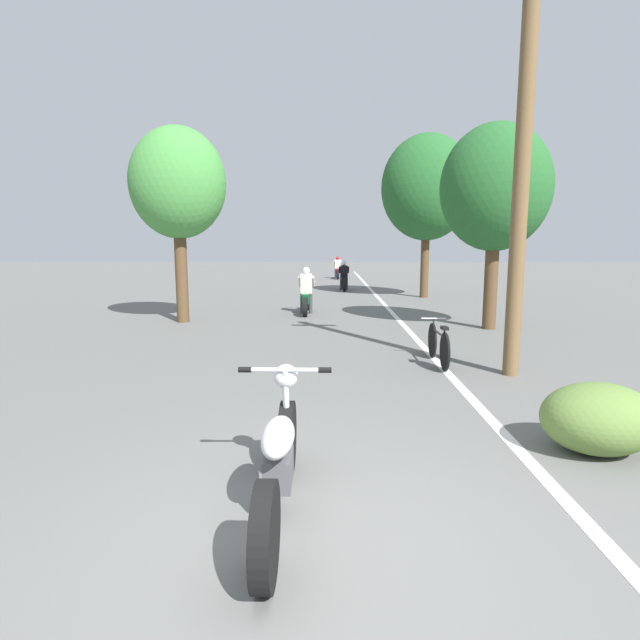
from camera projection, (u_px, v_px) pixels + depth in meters
name	position (u px, v px, depth m)	size (l,w,h in m)	color
ground_plane	(321.00, 550.00, 3.33)	(120.00, 120.00, 0.00)	#60605E
lane_stripe_edge	(390.00, 311.00, 15.58)	(0.14, 48.00, 0.01)	white
utility_pole	(522.00, 166.00, 7.42)	(1.10, 0.24, 6.21)	brown
roadside_tree_right_near	(496.00, 189.00, 11.76)	(2.59, 2.33, 4.87)	#513A23
roadside_tree_right_far	(427.00, 188.00, 19.12)	(3.50, 3.15, 6.25)	#513A23
roadside_tree_left	(178.00, 185.00, 12.82)	(2.47, 2.22, 5.04)	#513A23
roadside_bush	(598.00, 418.00, 4.86)	(1.10, 0.88, 0.70)	#5B7A38
motorcycle_foreground	(279.00, 458.00, 3.75)	(0.79, 2.19, 1.01)	black
motorcycle_rider_lead	(306.00, 296.00, 14.99)	(0.50, 2.07, 1.39)	black
motorcycle_rider_mid	(344.00, 279.00, 22.90)	(0.50, 1.94, 1.35)	black
motorcycle_rider_far	(338.00, 270.00, 30.91)	(0.50, 2.14, 1.37)	black
bicycle_parked	(438.00, 344.00, 8.57)	(0.44, 1.63, 0.74)	black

